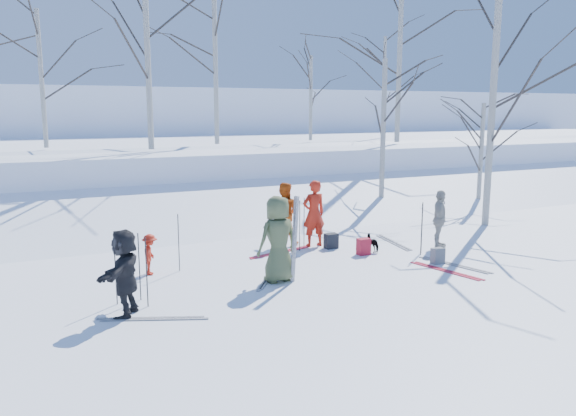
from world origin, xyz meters
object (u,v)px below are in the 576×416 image
skier_redor_behind (284,214)px  dog (373,243)px  skier_olive_center (278,239)px  skier_red_north (314,213)px  skier_cream_east (440,219)px  backpack_dark (331,241)px  skier_grey_west (125,273)px  skier_red_seated (150,254)px  backpack_grey (438,256)px  backpack_red (364,247)px

skier_redor_behind → dog: size_ratio=3.27×
skier_olive_center → skier_red_north: 3.33m
skier_cream_east → backpack_dark: size_ratio=3.90×
skier_red_north → skier_grey_west: (-5.53, -3.16, -0.10)m
skier_red_seated → backpack_dark: 4.92m
skier_red_seated → backpack_grey: (6.46, -2.07, -0.28)m
skier_olive_center → skier_grey_west: bearing=4.3°
skier_redor_behind → skier_grey_west: skier_redor_behind is taller
skier_olive_center → dog: 3.66m
backpack_red → skier_grey_west: bearing=-164.0°
skier_redor_behind → skier_red_seated: 4.18m
backpack_red → skier_red_north: bearing=117.7°
backpack_dark → backpack_grey: bearing=-57.2°
skier_redor_behind → backpack_grey: size_ratio=4.53×
skier_cream_east → dog: (-1.82, 0.43, -0.56)m
skier_redor_behind → backpack_dark: skier_redor_behind is taller
skier_cream_east → skier_grey_west: (-8.48, -1.55, 0.02)m
skier_olive_center → skier_red_north: (2.21, 2.50, -0.03)m
skier_red_north → backpack_dark: skier_red_north is taller
skier_grey_west → backpack_dark: size_ratio=3.99×
dog → backpack_dark: (-0.84, 0.75, -0.02)m
skier_redor_behind → backpack_dark: size_ratio=4.30×
skier_olive_center → skier_red_seated: size_ratio=2.02×
skier_cream_east → skier_red_seated: bearing=131.5°
skier_grey_west → backpack_dark: bearing=145.0°
skier_cream_east → backpack_grey: skier_cream_east is taller
skier_red_north → skier_grey_west: bearing=30.3°
skier_olive_center → backpack_grey: size_ratio=4.94×
skier_red_seated → backpack_dark: (4.90, 0.36, -0.27)m
dog → skier_grey_west: bearing=8.0°
dog → backpack_grey: 1.84m
backpack_grey → backpack_red: bearing=127.6°
backpack_red → skier_redor_behind: bearing=125.7°
skier_red_north → skier_red_seated: (-4.59, -0.79, -0.44)m
skier_red_seated → backpack_grey: 6.79m
skier_olive_center → dog: skier_olive_center is taller
dog → backpack_dark: size_ratio=1.31×
skier_grey_west → dog: size_ratio=3.04×
skier_red_north → skier_redor_behind: skier_red_north is taller
skier_red_north → backpack_dark: 0.88m
skier_redor_behind → backpack_dark: (0.95, -0.96, -0.66)m
dog → backpack_grey: (0.73, -1.68, -0.03)m
skier_olive_center → backpack_grey: 4.16m
skier_olive_center → skier_redor_behind: bearing=-124.3°
skier_cream_east → skier_grey_west: bearing=148.0°
skier_grey_west → skier_olive_center: bearing=131.2°
skier_redor_behind → backpack_red: 2.43m
skier_olive_center → backpack_dark: 3.33m
backpack_grey → skier_red_north: bearing=123.1°
skier_red_north → skier_cream_east: bearing=151.9°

